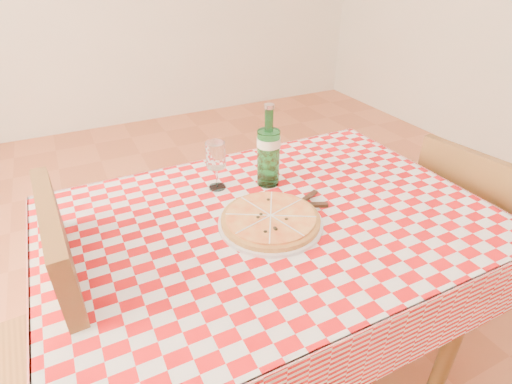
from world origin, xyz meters
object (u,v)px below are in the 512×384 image
at_px(pizza_plate, 271,219).
at_px(water_bottle, 269,146).
at_px(wine_glass, 216,166).
at_px(chair_near, 462,225).
at_px(dining_table, 270,243).
at_px(chair_far, 44,345).

distance_m(pizza_plate, water_bottle, 0.27).
bearing_deg(wine_glass, chair_near, -16.51).
bearing_deg(chair_near, dining_table, 168.27).
relative_size(dining_table, wine_glass, 7.34).
bearing_deg(water_bottle, chair_far, -167.67).
bearing_deg(wine_glass, water_bottle, -16.89).
xyz_separation_m(water_bottle, wine_glass, (-0.16, 0.05, -0.06)).
distance_m(dining_table, pizza_plate, 0.12).
bearing_deg(dining_table, chair_far, 178.49).
height_order(dining_table, chair_near, chair_near).
height_order(chair_near, wine_glass, wine_glass).
distance_m(chair_far, water_bottle, 0.85).
xyz_separation_m(dining_table, pizza_plate, (-0.02, -0.03, 0.12)).
height_order(chair_far, water_bottle, water_bottle).
bearing_deg(wine_glass, pizza_plate, -77.47).
bearing_deg(water_bottle, dining_table, -115.35).
bearing_deg(pizza_plate, wine_glass, 102.53).
distance_m(chair_far, wine_glass, 0.70).
xyz_separation_m(chair_far, water_bottle, (0.76, 0.17, 0.35)).
height_order(dining_table, wine_glass, wine_glass).
relative_size(chair_far, water_bottle, 3.41).
bearing_deg(pizza_plate, dining_table, 59.06).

